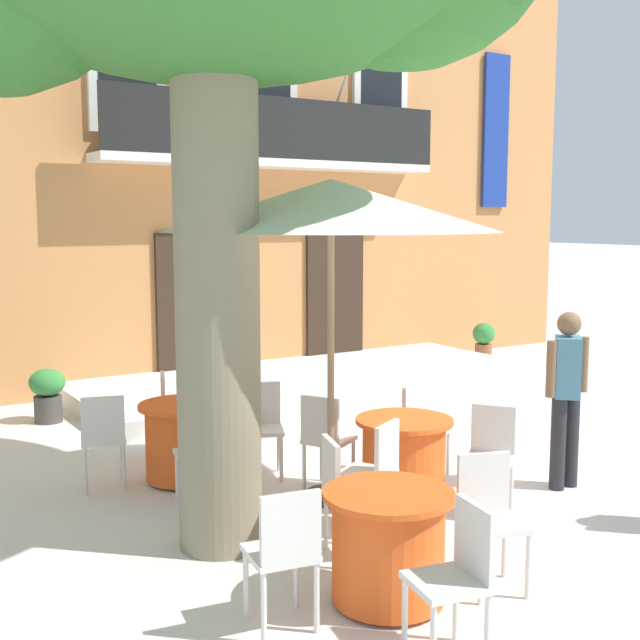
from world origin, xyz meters
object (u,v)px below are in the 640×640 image
(cafe_chair_middle_3, at_px, (173,409))
(cafe_table_front, at_px, (388,546))
(cafe_umbrella, at_px, (331,207))
(ground_planter_left, at_px, (48,392))
(cafe_chair_near_tree_2, at_px, (325,435))
(cafe_chair_near_tree_3, at_px, (375,468))
(cafe_chair_middle_2, at_px, (262,422))
(cafe_chair_near_tree_0, at_px, (491,451))
(cafe_chair_front_3, at_px, (344,489))
(cafe_chair_middle_1, at_px, (208,447))
(cafe_table_middle, at_px, (184,441))
(cafe_chair_front_1, at_px, (458,570))
(pedestrian_mid_plaza, at_px, (567,389))
(cafe_chair_front_2, at_px, (489,511))
(cafe_chair_front_0, at_px, (285,548))
(cafe_table_near_tree, at_px, (404,459))
(cafe_chair_middle_0, at_px, (103,435))
(cafe_chair_near_tree_1, at_px, (420,424))
(ground_planter_right, at_px, (484,340))

(cafe_chair_middle_3, distance_m, cafe_table_front, 3.78)
(cafe_umbrella, xyz_separation_m, ground_planter_left, (-1.43, 4.22, -2.23))
(cafe_chair_near_tree_2, relative_size, cafe_chair_near_tree_3, 1.00)
(cafe_chair_near_tree_3, xyz_separation_m, cafe_umbrella, (0.10, 0.80, 2.08))
(cafe_chair_middle_2, bearing_deg, cafe_chair_near_tree_2, -69.97)
(cafe_chair_near_tree_0, bearing_deg, cafe_chair_front_3, -174.87)
(cafe_chair_near_tree_2, distance_m, cafe_chair_middle_1, 1.10)
(cafe_chair_near_tree_3, distance_m, cafe_table_middle, 2.17)
(cafe_chair_middle_2, bearing_deg, cafe_table_front, -101.58)
(cafe_chair_near_tree_3, bearing_deg, cafe_chair_front_1, -112.12)
(cafe_chair_near_tree_2, height_order, pedestrian_mid_plaza, pedestrian_mid_plaza)
(cafe_chair_middle_2, xyz_separation_m, cafe_chair_front_2, (0.16, -2.97, 0.00))
(cafe_chair_near_tree_2, xyz_separation_m, cafe_chair_near_tree_3, (-0.19, -1.04, 0.00))
(cafe_chair_front_1, xyz_separation_m, ground_planter_left, (-0.61, 6.81, -0.15))
(cafe_chair_front_0, xyz_separation_m, cafe_chair_front_2, (1.49, -0.21, 0.00))
(cafe_table_middle, height_order, ground_planter_left, cafe_table_middle)
(cafe_table_near_tree, distance_m, cafe_chair_middle_3, 2.63)
(cafe_chair_middle_0, distance_m, cafe_chair_front_3, 2.65)
(cafe_table_near_tree, distance_m, cafe_umbrella, 2.31)
(cafe_chair_near_tree_2, height_order, cafe_chair_front_1, same)
(cafe_chair_near_tree_3, relative_size, cafe_chair_middle_2, 1.00)
(cafe_chair_near_tree_2, xyz_separation_m, ground_planter_left, (-1.52, 3.99, -0.15))
(cafe_table_near_tree, bearing_deg, cafe_chair_near_tree_2, 125.16)
(cafe_table_near_tree, relative_size, cafe_chair_near_tree_1, 0.95)
(pedestrian_mid_plaza, bearing_deg, cafe_chair_front_2, -151.42)
(cafe_chair_near_tree_1, distance_m, ground_planter_right, 6.53)
(cafe_chair_middle_0, height_order, cafe_umbrella, cafe_umbrella)
(cafe_umbrella, bearing_deg, cafe_chair_middle_3, 109.77)
(ground_planter_left, bearing_deg, cafe_chair_middle_3, -72.22)
(cafe_chair_front_1, bearing_deg, cafe_table_middle, 90.95)
(cafe_chair_near_tree_2, distance_m, cafe_chair_near_tree_3, 1.05)
(cafe_chair_near_tree_3, xyz_separation_m, cafe_chair_front_0, (-1.40, -0.99, 0.00))
(cafe_chair_front_0, relative_size, ground_planter_right, 1.29)
(cafe_chair_near_tree_1, height_order, ground_planter_left, cafe_chair_near_tree_1)
(cafe_table_front, bearing_deg, cafe_chair_near_tree_1, 46.28)
(cafe_chair_near_tree_1, bearing_deg, cafe_umbrella, -174.67)
(cafe_table_middle, relative_size, cafe_table_front, 1.00)
(cafe_chair_near_tree_1, height_order, pedestrian_mid_plaza, pedestrian_mid_plaza)
(cafe_table_near_tree, height_order, pedestrian_mid_plaza, pedestrian_mid_plaza)
(cafe_chair_near_tree_0, bearing_deg, cafe_table_near_tree, 131.00)
(cafe_table_middle, bearing_deg, cafe_chair_near_tree_3, -68.65)
(ground_planter_right, bearing_deg, pedestrian_mid_plaza, -127.35)
(pedestrian_mid_plaza, bearing_deg, cafe_chair_middle_1, 155.95)
(cafe_table_near_tree, relative_size, cafe_chair_near_tree_0, 0.95)
(cafe_table_middle, xyz_separation_m, cafe_chair_front_1, (0.06, -3.80, 0.14))
(cafe_chair_near_tree_3, bearing_deg, cafe_table_near_tree, 33.80)
(cafe_chair_near_tree_2, bearing_deg, cafe_chair_middle_3, 114.84)
(cafe_chair_middle_2, height_order, pedestrian_mid_plaza, pedestrian_mid_plaza)
(cafe_table_near_tree, bearing_deg, cafe_umbrella, 144.03)
(cafe_table_near_tree, bearing_deg, cafe_chair_near_tree_3, -146.20)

